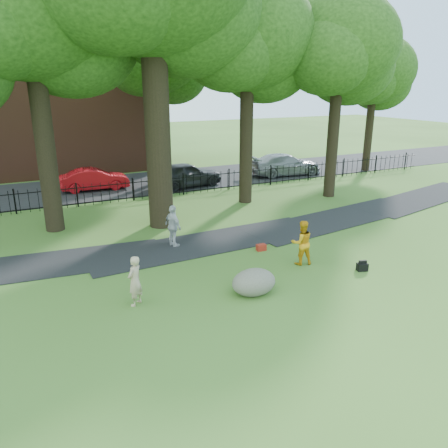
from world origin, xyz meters
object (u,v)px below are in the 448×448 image
woman (135,281)px  man (302,243)px  boulder (254,281)px  red_sedan (94,179)px

woman → man: (6.22, 0.38, 0.06)m
woman → boulder: 3.65m
woman → boulder: (3.52, -0.88, -0.35)m
woman → man: man is taller
man → boulder: bearing=38.4°
boulder → red_sedan: red_sedan is taller
man → boulder: 3.00m
man → red_sedan: (-4.58, 15.05, -0.15)m
woman → boulder: size_ratio=1.07×
red_sedan → woman: bearing=177.7°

